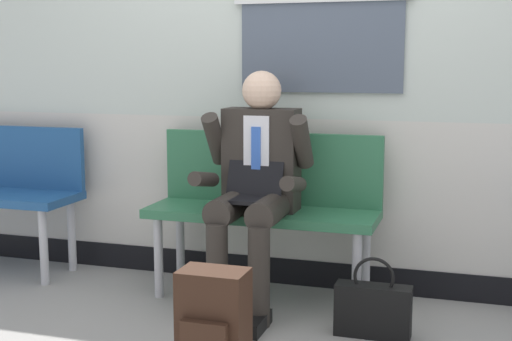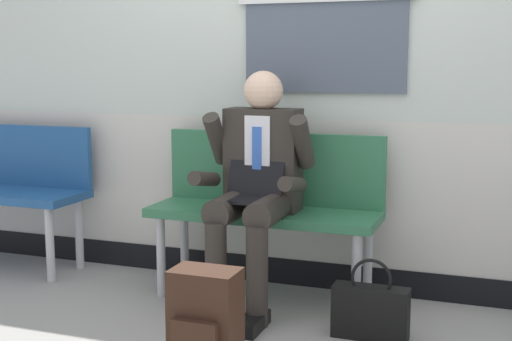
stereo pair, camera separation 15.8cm
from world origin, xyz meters
TOP-DOWN VIEW (x-y plane):
  - ground_plane at (0.00, 0.00)m, footprint 18.00×18.00m
  - station_wall at (0.00, 0.65)m, footprint 5.24×0.16m
  - bench_with_person at (-0.06, 0.37)m, footprint 1.26×0.42m
  - person_seated at (-0.06, 0.17)m, footprint 0.57×0.70m
  - backpack at (0.03, -0.70)m, footprint 0.28×0.22m
  - handbag at (0.61, -0.06)m, footprint 0.36×0.11m

SIDE VIEW (x-z plane):
  - ground_plane at x=0.00m, z-range 0.00..0.00m
  - handbag at x=0.61m, z-range -0.06..0.33m
  - backpack at x=0.03m, z-range 0.00..0.45m
  - bench_with_person at x=-0.06m, z-range 0.09..1.00m
  - person_seated at x=-0.06m, z-range 0.05..1.30m
  - station_wall at x=0.00m, z-range -0.01..2.60m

